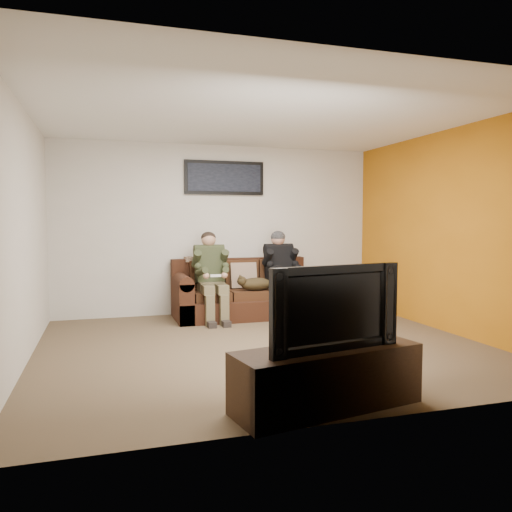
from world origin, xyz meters
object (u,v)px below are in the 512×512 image
object	(u,v)px
cat	(255,284)
television	(328,306)
person_left	(211,271)
person_right	(282,269)
sofa	(244,295)
framed_poster	(225,178)
tv_stand	(327,378)

from	to	relation	value
cat	television	xyz separation A→B (m)	(-0.48, -3.50, 0.27)
person_left	person_right	world-z (taller)	person_right
sofa	framed_poster	world-z (taller)	framed_poster
person_right	cat	bearing A→B (deg)	-167.82
sofa	person_left	xyz separation A→B (m)	(-0.54, -0.17, 0.39)
tv_stand	television	bearing A→B (deg)	79.74
framed_poster	television	distance (m)	4.37
person_left	television	distance (m)	3.60
sofa	framed_poster	size ratio (longest dim) A/B	1.68
sofa	cat	size ratio (longest dim) A/B	3.18
person_right	television	xyz separation A→B (m)	(-0.93, -3.60, 0.07)
cat	person_right	bearing A→B (deg)	12.18
sofa	person_right	world-z (taller)	person_right
person_left	sofa	bearing A→B (deg)	17.99
cat	television	distance (m)	3.55
framed_poster	tv_stand	bearing A→B (deg)	-92.64
television	tv_stand	bearing A→B (deg)	-100.26
television	person_right	bearing A→B (deg)	65.24
sofa	tv_stand	xyz separation A→B (m)	(-0.39, -3.77, -0.09)
sofa	person_left	bearing A→B (deg)	-162.01
cat	tv_stand	size ratio (longest dim) A/B	0.44
sofa	framed_poster	bearing A→B (deg)	117.08
sofa	television	bearing A→B (deg)	-95.93
sofa	television	size ratio (longest dim) A/B	1.88
cat	sofa	bearing A→B (deg)	107.55
sofa	person_left	world-z (taller)	person_left
sofa	cat	xyz separation A→B (m)	(0.09, -0.27, 0.20)
cat	framed_poster	bearing A→B (deg)	113.33
cat	tv_stand	world-z (taller)	cat
sofa	tv_stand	bearing A→B (deg)	-95.93
person_left	person_right	distance (m)	1.08
tv_stand	person_left	bearing A→B (deg)	82.08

